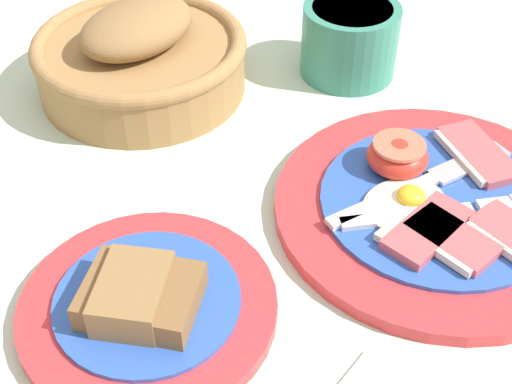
{
  "coord_description": "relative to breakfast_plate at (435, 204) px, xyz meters",
  "views": [
    {
      "loc": [
        -0.25,
        -0.26,
        0.41
      ],
      "look_at": [
        -0.02,
        0.11,
        0.02
      ],
      "focal_mm": 50.0,
      "sensor_mm": 36.0,
      "label": 1
    }
  ],
  "objects": [
    {
      "name": "bread_plate",
      "position": [
        -0.25,
        0.03,
        0.0
      ],
      "size": [
        0.18,
        0.18,
        0.04
      ],
      "color": "red",
      "rests_on": "ground_plane"
    },
    {
      "name": "bread_basket",
      "position": [
        -0.12,
        0.29,
        0.03
      ],
      "size": [
        0.21,
        0.21,
        0.09
      ],
      "color": "olive",
      "rests_on": "ground_plane"
    },
    {
      "name": "ground_plane",
      "position": [
        -0.1,
        -0.03,
        -0.01
      ],
      "size": [
        3.0,
        3.0,
        0.0
      ],
      "primitive_type": "plane",
      "color": "#B7CCB7"
    },
    {
      "name": "breakfast_plate",
      "position": [
        0.0,
        0.0,
        0.0
      ],
      "size": [
        0.27,
        0.27,
        0.04
      ],
      "color": "red",
      "rests_on": "ground_plane"
    },
    {
      "name": "sugar_cup",
      "position": [
        0.07,
        0.21,
        0.03
      ],
      "size": [
        0.1,
        0.1,
        0.07
      ],
      "color": "#337F6B",
      "rests_on": "ground_plane"
    }
  ]
}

